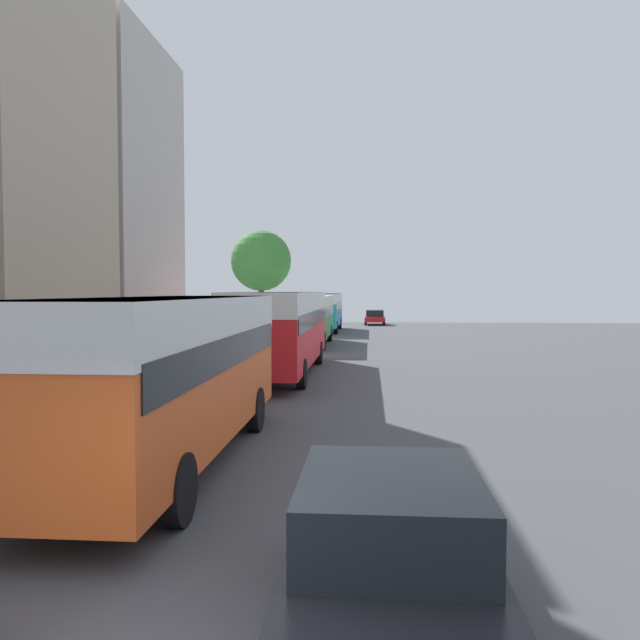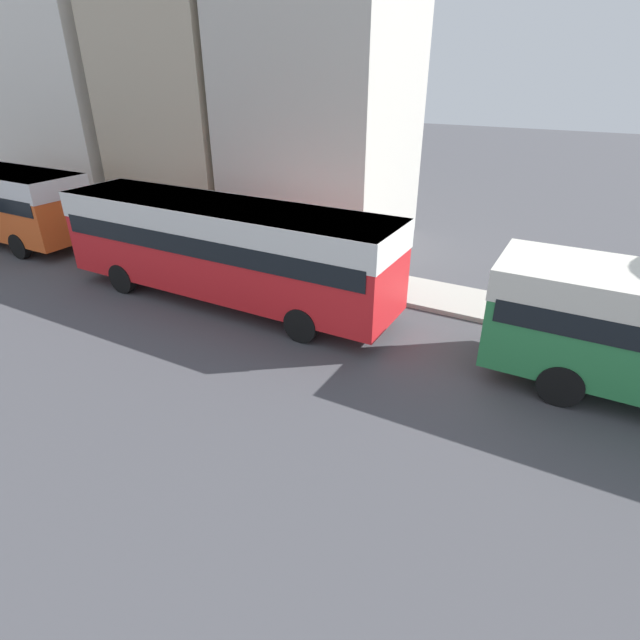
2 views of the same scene
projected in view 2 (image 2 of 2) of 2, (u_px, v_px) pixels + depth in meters
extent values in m
cube|color=silver|center=(72.00, 88.00, 26.88)|extent=(6.91, 9.57, 11.56)
cube|color=#BCAD93|center=(194.00, 73.00, 22.66)|extent=(6.71, 6.26, 13.11)
cube|color=beige|center=(321.00, 82.00, 19.56)|extent=(5.95, 6.70, 12.49)
cylinder|color=black|center=(70.00, 232.00, 21.33)|extent=(0.28, 1.00, 1.00)
cylinder|color=black|center=(20.00, 246.00, 19.59)|extent=(0.28, 1.00, 1.00)
cube|color=red|center=(223.00, 247.00, 15.41)|extent=(2.52, 11.21, 2.66)
cube|color=white|center=(221.00, 217.00, 14.99)|extent=(2.55, 11.26, 0.80)
cube|color=black|center=(223.00, 236.00, 15.26)|extent=(2.57, 10.76, 0.58)
cylinder|color=black|center=(340.00, 295.00, 15.42)|extent=(0.28, 1.00, 1.00)
cylinder|color=black|center=(301.00, 325.00, 13.61)|extent=(0.28, 1.00, 1.00)
cylinder|color=black|center=(172.00, 258.00, 18.42)|extent=(0.28, 1.00, 1.00)
cylinder|color=black|center=(123.00, 278.00, 16.61)|extent=(0.28, 1.00, 1.00)
cylinder|color=black|center=(570.00, 341.00, 12.83)|extent=(0.28, 1.00, 1.00)
cylinder|color=black|center=(560.00, 385.00, 11.05)|extent=(0.28, 1.00, 1.00)
cylinder|color=#232838|center=(361.00, 267.00, 17.32)|extent=(0.26, 0.26, 0.88)
cylinder|color=maroon|center=(362.00, 245.00, 16.96)|extent=(0.32, 0.32, 0.73)
sphere|color=tan|center=(362.00, 231.00, 16.74)|extent=(0.24, 0.24, 0.24)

